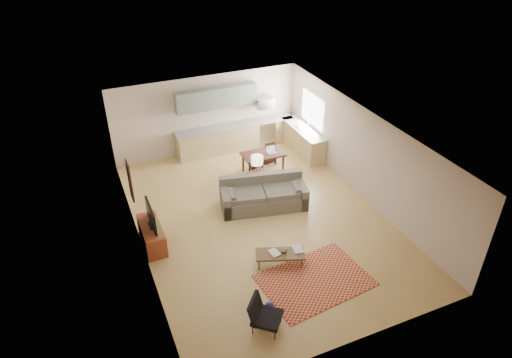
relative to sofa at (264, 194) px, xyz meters
name	(u,v)px	position (x,y,z in m)	size (l,w,h in m)	color
room	(260,178)	(-0.33, -0.52, 0.91)	(9.00, 9.00, 9.00)	#AE8A4D
kitchen_counter_back	(236,137)	(0.57, 3.66, 0.02)	(4.26, 0.64, 0.92)	tan
kitchen_counter_right	(303,140)	(2.60, 2.48, 0.02)	(0.64, 2.26, 0.92)	tan
kitchen_range	(264,131)	(1.67, 3.66, 0.01)	(0.62, 0.62, 0.90)	#A5A8AD
kitchen_microwave	(265,103)	(1.67, 3.68, 1.11)	(0.62, 0.40, 0.35)	#A5A8AD
upper_cabinets	(216,98)	(-0.03, 3.81, 1.51)	(2.80, 0.34, 0.70)	slate
window_right	(312,110)	(2.90, 2.48, 1.11)	(0.02, 1.40, 1.05)	white
wall_art_left	(130,181)	(-3.54, 0.38, 1.11)	(0.06, 0.42, 1.10)	olive
triptych	(204,104)	(-0.43, 3.95, 1.31)	(1.70, 0.04, 0.50)	#FDECC8
rug	(315,280)	(-0.12, -3.21, -0.43)	(2.47, 1.71, 0.02)	maroon
sofa	(264,194)	(0.00, 0.00, 0.00)	(2.54, 1.10, 0.88)	#5A5449
coffee_table	(280,259)	(-0.63, -2.38, -0.26)	(1.19, 0.47, 0.36)	#48331A
book_a	(271,254)	(-0.87, -2.35, -0.07)	(0.26, 0.32, 0.03)	maroon
book_b	(293,250)	(-0.29, -2.41, -0.08)	(0.29, 0.36, 0.02)	navy
vase	(284,249)	(-0.53, -2.37, 0.00)	(0.20, 0.20, 0.18)	black
armchair	(267,315)	(-1.72, -4.02, -0.06)	(0.66, 0.66, 0.76)	black
tv_credenza	(152,235)	(-3.31, -0.41, -0.14)	(0.50, 1.30, 0.60)	maroon
tv	(151,216)	(-3.26, -0.41, 0.46)	(0.10, 1.00, 0.60)	black
console_table	(257,183)	(0.10, 0.72, -0.08)	(0.62, 0.41, 0.72)	#321814
table_lamp	(257,164)	(0.10, 0.72, 0.57)	(0.35, 0.35, 0.58)	beige
dining_table	(263,163)	(0.78, 1.80, -0.10)	(1.34, 0.77, 0.68)	#321814
dining_chair_near	(259,172)	(0.38, 1.22, -0.05)	(0.38, 0.40, 0.79)	#321814
dining_chair_far	(267,151)	(1.19, 2.37, -0.04)	(0.39, 0.40, 0.81)	#321814
laptop	(272,150)	(1.05, 1.71, 0.34)	(0.29, 0.21, 0.21)	#A5A8AD
soap_bottle	(297,123)	(2.50, 2.76, 0.57)	(0.09, 0.10, 0.19)	#FDECC8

